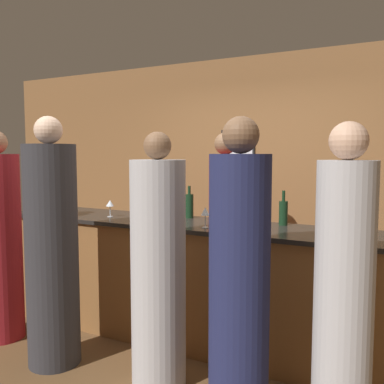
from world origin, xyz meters
name	(u,v)px	position (x,y,z in m)	size (l,w,h in m)	color
ground_plane	(185,339)	(0.00, 0.00, 0.00)	(14.00, 14.00, 0.00)	brown
back_wall	(257,172)	(0.00, 1.83, 1.40)	(8.00, 0.08, 2.80)	brown
bar_counter	(185,281)	(0.00, 0.00, 0.52)	(3.59, 0.68, 1.04)	brown
bartender	(225,229)	(0.04, 0.77, 0.86)	(0.33, 0.33, 1.83)	maroon
guest_0	(158,270)	(0.18, -0.72, 0.82)	(0.38, 0.38, 1.77)	#B2B2B7
guest_1	(239,281)	(0.82, -0.81, 0.85)	(0.37, 0.37, 1.84)	#1E234C
guest_2	(344,299)	(1.43, -0.81, 0.84)	(0.32, 0.32, 1.79)	#B2B2B7
guest_3	(52,252)	(-0.69, -0.85, 0.88)	(0.40, 0.40, 1.90)	#2D2D33
guest_4	(0,244)	(-1.44, -0.73, 0.84)	(0.37, 0.37, 1.82)	maroon
wine_bottle_0	(283,212)	(0.79, 0.23, 1.15)	(0.07, 0.07, 0.28)	black
wine_bottle_1	(189,205)	(-0.07, 0.22, 1.15)	(0.08, 0.08, 0.29)	black
wine_glass_0	(110,204)	(-0.76, -0.07, 1.16)	(0.07, 0.07, 0.16)	silver
wine_glass_1	(338,217)	(1.27, -0.04, 1.17)	(0.08, 0.08, 0.18)	silver
wine_glass_2	(205,212)	(0.28, -0.18, 1.16)	(0.07, 0.07, 0.16)	silver
wine_glass_3	(68,205)	(-1.10, -0.26, 1.15)	(0.07, 0.07, 0.15)	silver
wine_glass_4	(62,200)	(-1.34, -0.08, 1.16)	(0.07, 0.07, 0.17)	silver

